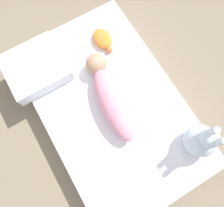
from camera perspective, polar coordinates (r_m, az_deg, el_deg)
name	(u,v)px	position (r m, az deg, el deg)	size (l,w,h in m)	color
ground_plane	(111,110)	(1.51, -0.36, -1.76)	(12.00, 12.00, 0.00)	#7A6B56
bed_mattress	(111,108)	(1.44, -0.38, -1.07)	(1.33, 0.83, 0.15)	white
swaddled_baby	(110,96)	(1.31, -0.47, 1.94)	(0.60, 0.22, 0.14)	pink
pillow	(36,68)	(1.48, -19.28, 8.75)	(0.33, 0.37, 0.10)	white
bunny_plush	(202,140)	(1.31, 22.38, -8.88)	(0.18, 0.18, 0.34)	silver
turtle_plush	(103,39)	(1.52, -2.41, 16.43)	(0.19, 0.11, 0.06)	orange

